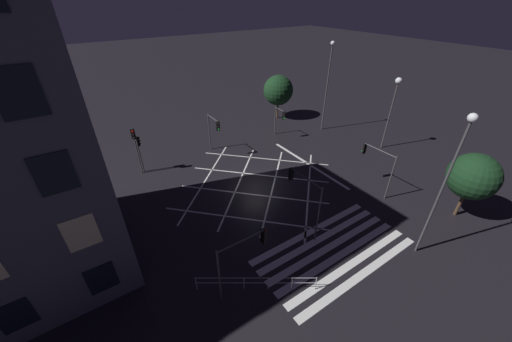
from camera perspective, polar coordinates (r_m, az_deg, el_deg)
The scene contains 15 objects.
ground_plane at distance 25.76m, azimuth -0.00°, elevation -2.64°, with size 200.00×200.00×0.00m, color black.
road_markings at distance 22.31m, azimuth 9.73°, elevation -9.72°, with size 15.88×19.89×0.01m.
traffic_light_sw_main at distance 15.88m, azimuth -2.30°, elevation -15.73°, with size 3.11×0.36×4.00m.
traffic_light_median_north at distance 29.57m, azimuth -8.40°, elevation 8.63°, with size 0.36×2.53×4.14m.
traffic_light_median_south at distance 19.68m, azimuth 9.44°, elevation -3.68°, with size 0.36×3.25×4.51m.
traffic_light_nw_main at distance 28.36m, azimuth -22.34°, elevation 4.53°, with size 0.39×0.36×3.73m.
traffic_light_ne_cross at distance 33.42m, azimuth 4.90°, elevation 10.77°, with size 0.36×1.88×3.49m.
traffic_light_se_cross at distance 25.60m, azimuth 22.87°, elevation 2.24°, with size 0.36×3.19×4.04m.
traffic_light_nw_cross at distance 27.87m, azimuth -23.00°, elevation 5.27°, with size 0.36×0.39×4.60m.
street_lamp_east at distance 32.71m, azimuth 26.06°, elevation 13.61°, with size 0.63×0.63×7.65m.
street_lamp_west at distance 19.01m, azimuth 34.41°, elevation 0.44°, with size 0.49×0.49×9.71m.
street_lamp_far at distance 35.15m, azimuth 14.31°, elevation 18.19°, with size 0.47×0.47×10.25m.
street_tree_near at distance 38.72m, azimuth 4.47°, elevation 15.79°, with size 3.86×3.86×5.72m.
street_tree_far at distance 25.63m, azimuth 37.35°, elevation -0.88°, with size 3.40×3.40×5.26m.
pedestrian_railing at distance 17.53m, azimuth -0.00°, elevation -21.29°, with size 5.79×3.89×1.05m.
Camera 1 is at (-11.73, -17.53, 14.80)m, focal length 20.00 mm.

